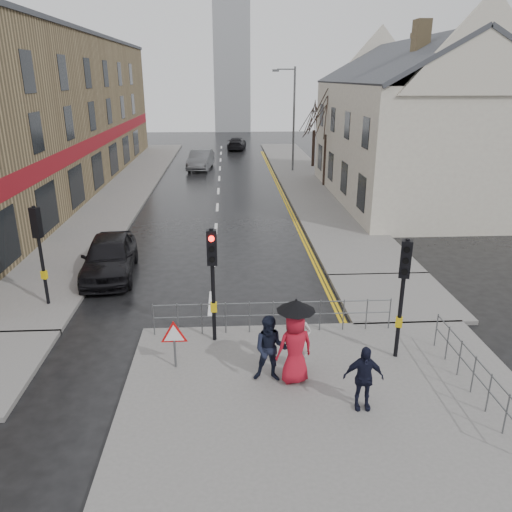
{
  "coord_description": "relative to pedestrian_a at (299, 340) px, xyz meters",
  "views": [
    {
      "loc": [
        0.68,
        -12.77,
        7.4
      ],
      "look_at": [
        1.58,
        3.23,
        1.63
      ],
      "focal_mm": 35.0,
      "sensor_mm": 36.0,
      "label": 1
    }
  ],
  "objects": [
    {
      "name": "car_mid",
      "position": [
        -4.04,
        31.2,
        -0.18
      ],
      "size": [
        2.25,
        4.95,
        1.58
      ],
      "primitive_type": "imported",
      "rotation": [
        0.0,
        0.0,
        -0.12
      ],
      "color": "#4A4C50",
      "rests_on": "ground"
    },
    {
      "name": "pedestrian_d",
      "position": [
        1.24,
        -1.72,
        -0.04
      ],
      "size": [
        0.95,
        0.44,
        1.59
      ],
      "primitive_type": "imported",
      "rotation": [
        0.0,
        0.0,
        -0.06
      ],
      "color": "black",
      "rests_on": "near_pavement"
    },
    {
      "name": "tree_far",
      "position": [
        5.56,
        31.45,
        3.45
      ],
      "size": [
        2.4,
        2.4,
        5.64
      ],
      "color": "#32231C",
      "rests_on": "right_pavement"
    },
    {
      "name": "ground",
      "position": [
        -2.44,
        1.45,
        -0.97
      ],
      "size": [
        120.0,
        120.0,
        0.0
      ],
      "primitive_type": "plane",
      "color": "black",
      "rests_on": "ground"
    },
    {
      "name": "warning_sign",
      "position": [
        -3.24,
        0.25,
        0.07
      ],
      "size": [
        0.8,
        0.07,
        1.35
      ],
      "color": "#595B5E",
      "rests_on": "near_pavement"
    },
    {
      "name": "guard_railing_front",
      "position": [
        -0.49,
        2.05,
        -0.11
      ],
      "size": [
        7.14,
        0.04,
        1.0
      ],
      "color": "#595B5E",
      "rests_on": "near_pavement"
    },
    {
      "name": "tree_near",
      "position": [
        5.06,
        23.45,
        4.16
      ],
      "size": [
        2.4,
        2.4,
        6.58
      ],
      "color": "#32231C",
      "rests_on": "right_pavement"
    },
    {
      "name": "pedestrian_b",
      "position": [
        -0.79,
        -0.48,
        0.05
      ],
      "size": [
        0.94,
        0.77,
        1.76
      ],
      "primitive_type": "imported",
      "rotation": [
        0.0,
        0.0,
        -0.13
      ],
      "color": "black",
      "rests_on": "near_pavement"
    },
    {
      "name": "car_far",
      "position": [
        -0.77,
        43.1,
        -0.33
      ],
      "size": [
        2.27,
        4.57,
        1.28
      ],
      "primitive_type": "imported",
      "rotation": [
        0.0,
        0.0,
        3.03
      ],
      "color": "black",
      "rests_on": "ground"
    },
    {
      "name": "traffic_signal_near_right",
      "position": [
        2.76,
        0.45,
        1.49
      ],
      "size": [
        0.34,
        0.33,
        3.4
      ],
      "color": "black",
      "rests_on": "near_pavement"
    },
    {
      "name": "pedestrian_a",
      "position": [
        0.0,
        0.0,
        0.0
      ],
      "size": [
        0.64,
        0.46,
        1.66
      ],
      "primitive_type": "imported",
      "rotation": [
        0.0,
        0.0,
        -0.1
      ],
      "color": "silver",
      "rests_on": "near_pavement"
    },
    {
      "name": "church_tower",
      "position": [
        -0.94,
        63.45,
        8.03
      ],
      "size": [
        5.0,
        5.0,
        18.0
      ],
      "primitive_type": "cube",
      "color": "gray",
      "rests_on": "ground"
    },
    {
      "name": "pavement_bridge_right",
      "position": [
        4.06,
        4.45,
        -0.9
      ],
      "size": [
        4.0,
        4.2,
        0.14
      ],
      "primitive_type": "cube",
      "color": "#605E5B",
      "rests_on": "ground"
    },
    {
      "name": "right_pavement",
      "position": [
        4.06,
        26.45,
        -0.9
      ],
      "size": [
        4.0,
        40.0,
        0.14
      ],
      "primitive_type": "cube",
      "color": "#605E5B",
      "rests_on": "ground"
    },
    {
      "name": "guard_railing_side",
      "position": [
        4.06,
        -1.3,
        -0.13
      ],
      "size": [
        0.04,
        4.54,
        1.0
      ],
      "color": "#595B5E",
      "rests_on": "near_pavement"
    },
    {
      "name": "car_parked",
      "position": [
        -6.44,
        7.25,
        -0.17
      ],
      "size": [
        2.32,
        4.88,
        1.61
      ],
      "primitive_type": "imported",
      "rotation": [
        0.0,
        0.0,
        0.09
      ],
      "color": "black",
      "rests_on": "ground"
    },
    {
      "name": "left_pavement",
      "position": [
        -8.94,
        24.45,
        -0.9
      ],
      "size": [
        4.0,
        44.0,
        0.14
      ],
      "primitive_type": "cube",
      "color": "#605E5B",
      "rests_on": "ground"
    },
    {
      "name": "near_pavement",
      "position": [
        0.56,
        -2.05,
        -0.9
      ],
      "size": [
        10.0,
        9.0,
        0.14
      ],
      "primitive_type": "cube",
      "color": "#605E5B",
      "rests_on": "ground"
    },
    {
      "name": "traffic_signal_far_left",
      "position": [
        -7.94,
        4.46,
        1.49
      ],
      "size": [
        0.34,
        0.33,
        3.4
      ],
      "color": "black",
      "rests_on": "left_pavement"
    },
    {
      "name": "street_lamp",
      "position": [
        3.38,
        29.45,
        3.73
      ],
      "size": [
        1.83,
        0.25,
        8.0
      ],
      "color": "#595B5E",
      "rests_on": "right_pavement"
    },
    {
      "name": "traffic_signal_near_left",
      "position": [
        -2.24,
        1.65,
        1.49
      ],
      "size": [
        0.28,
        0.27,
        3.4
      ],
      "color": "black",
      "rests_on": "near_pavement"
    },
    {
      "name": "building_right_cream",
      "position": [
        9.56,
        19.45,
        3.81
      ],
      "size": [
        9.0,
        16.4,
        10.1
      ],
      "color": "beige",
      "rests_on": "ground"
    },
    {
      "name": "pedestrian_with_umbrella",
      "position": [
        -0.19,
        -0.55,
        0.34
      ],
      "size": [
        1.05,
        0.96,
        2.24
      ],
      "color": "#A71324",
      "rests_on": "near_pavement"
    },
    {
      "name": "building_left_terrace",
      "position": [
        -14.44,
        23.45,
        4.03
      ],
      "size": [
        8.0,
        42.0,
        10.0
      ],
      "primitive_type": "cube",
      "color": "#89734F",
      "rests_on": "ground"
    }
  ]
}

